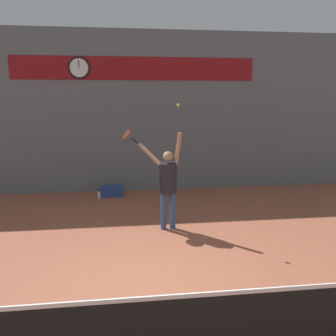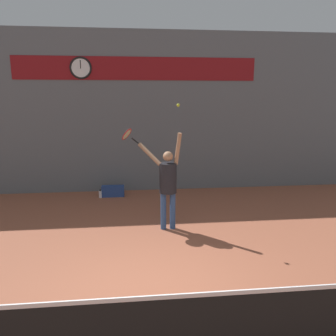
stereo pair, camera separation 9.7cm
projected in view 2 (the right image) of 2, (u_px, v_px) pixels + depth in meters
name	position (u px, v px, depth m)	size (l,w,h in m)	color
ground_plane	(148.00, 302.00, 4.89)	(18.00, 18.00, 0.00)	#9E563D
back_wall	(138.00, 113.00, 10.31)	(18.00, 0.10, 5.00)	slate
sponsor_banner	(137.00, 68.00, 9.97)	(7.37, 0.02, 0.69)	maroon
scoreboard_clock	(81.00, 68.00, 9.77)	(0.66, 0.06, 0.66)	white
court_net	(152.00, 333.00, 3.53)	(6.19, 0.07, 1.06)	#333333
tennis_player	(168.00, 181.00, 7.39)	(0.99, 0.61, 2.24)	#2D4C7F
tennis_racket	(128.00, 135.00, 7.55)	(0.45, 0.38, 0.37)	black
tennis_ball	(178.00, 105.00, 6.92)	(0.07, 0.07, 0.07)	#CCDB2D
water_bottle	(100.00, 194.00, 9.93)	(0.08, 0.08, 0.26)	silver
equipment_bag	(113.00, 191.00, 10.08)	(0.68, 0.25, 0.33)	navy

